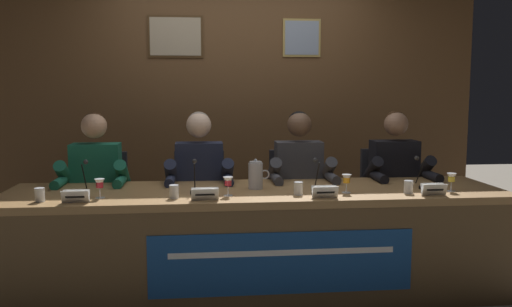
{
  "coord_description": "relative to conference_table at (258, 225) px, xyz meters",
  "views": [
    {
      "loc": [
        -0.38,
        -3.6,
        1.4
      ],
      "look_at": [
        0.0,
        0.0,
        0.98
      ],
      "focal_mm": 37.45,
      "sensor_mm": 36.0,
      "label": 1
    }
  ],
  "objects": [
    {
      "name": "microphone_far_left",
      "position": [
        -1.15,
        0.08,
        0.3
      ],
      "size": [
        0.06,
        0.17,
        0.22
      ],
      "color": "black",
      "rests_on": "conference_table"
    },
    {
      "name": "panelist_far_right",
      "position": [
        1.16,
        0.52,
        0.22
      ],
      "size": [
        0.51,
        0.48,
        1.24
      ],
      "color": "black",
      "rests_on": "ground_plane"
    },
    {
      "name": "wall_back_panelled",
      "position": [
        -0.0,
        1.68,
        0.8
      ],
      "size": [
        4.6,
        0.14,
        2.6
      ],
      "color": "brown",
      "rests_on": "ground_plane"
    },
    {
      "name": "chair_far_left",
      "position": [
        -1.17,
        0.72,
        -0.06
      ],
      "size": [
        0.44,
        0.45,
        0.92
      ],
      "color": "black",
      "rests_on": "ground_plane"
    },
    {
      "name": "water_cup_center_left",
      "position": [
        -0.55,
        -0.13,
        0.26
      ],
      "size": [
        0.06,
        0.06,
        0.08
      ],
      "color": "silver",
      "rests_on": "conference_table"
    },
    {
      "name": "water_cup_far_left",
      "position": [
        -1.36,
        -0.15,
        0.26
      ],
      "size": [
        0.06,
        0.06,
        0.08
      ],
      "color": "silver",
      "rests_on": "conference_table"
    },
    {
      "name": "chair_center_left",
      "position": [
        -0.39,
        0.72,
        -0.06
      ],
      "size": [
        0.44,
        0.45,
        0.92
      ],
      "color": "black",
      "rests_on": "ground_plane"
    },
    {
      "name": "conference_table",
      "position": [
        0.0,
        0.0,
        0.0
      ],
      "size": [
        3.4,
        0.86,
        0.73
      ],
      "color": "olive",
      "rests_on": "ground_plane"
    },
    {
      "name": "nameplate_center_left",
      "position": [
        -0.35,
        -0.22,
        0.26
      ],
      "size": [
        0.17,
        0.06,
        0.08
      ],
      "color": "white",
      "rests_on": "conference_table"
    },
    {
      "name": "microphone_center_right",
      "position": [
        0.41,
        0.01,
        0.3
      ],
      "size": [
        0.06,
        0.17,
        0.22
      ],
      "color": "black",
      "rests_on": "conference_table"
    },
    {
      "name": "water_cup_far_right",
      "position": [
        0.99,
        -0.13,
        0.26
      ],
      "size": [
        0.06,
        0.06,
        0.08
      ],
      "color": "silver",
      "rests_on": "conference_table"
    },
    {
      "name": "panelist_center_left",
      "position": [
        -0.39,
        0.52,
        0.22
      ],
      "size": [
        0.51,
        0.48,
        1.24
      ],
      "color": "black",
      "rests_on": "ground_plane"
    },
    {
      "name": "juice_glass_center_right",
      "position": [
        0.59,
        -0.07,
        0.31
      ],
      "size": [
        0.06,
        0.06,
        0.12
      ],
      "color": "white",
      "rests_on": "conference_table"
    },
    {
      "name": "chair_far_right",
      "position": [
        1.16,
        0.72,
        -0.06
      ],
      "size": [
        0.44,
        0.45,
        0.92
      ],
      "color": "black",
      "rests_on": "ground_plane"
    },
    {
      "name": "chair_center_right",
      "position": [
        0.39,
        0.72,
        -0.06
      ],
      "size": [
        0.44,
        0.45,
        0.92
      ],
      "color": "black",
      "rests_on": "ground_plane"
    },
    {
      "name": "water_cup_center_right",
      "position": [
        0.25,
        -0.1,
        0.26
      ],
      "size": [
        0.06,
        0.06,
        0.08
      ],
      "color": "silver",
      "rests_on": "conference_table"
    },
    {
      "name": "nameplate_center_right",
      "position": [
        0.4,
        -0.23,
        0.26
      ],
      "size": [
        0.16,
        0.06,
        0.08
      ],
      "color": "white",
      "rests_on": "conference_table"
    },
    {
      "name": "water_pitcher_central",
      "position": [
        -0.0,
        0.14,
        0.32
      ],
      "size": [
        0.15,
        0.1,
        0.21
      ],
      "color": "silver",
      "rests_on": "conference_table"
    },
    {
      "name": "ground_plane",
      "position": [
        -0.0,
        0.11,
        -0.5
      ],
      "size": [
        12.0,
        12.0,
        0.0
      ],
      "primitive_type": "plane",
      "color": "gray"
    },
    {
      "name": "juice_glass_far_left",
      "position": [
        -1.02,
        -0.08,
        0.31
      ],
      "size": [
        0.06,
        0.06,
        0.12
      ],
      "color": "white",
      "rests_on": "conference_table"
    },
    {
      "name": "juice_glass_far_right",
      "position": [
        1.3,
        -0.09,
        0.31
      ],
      "size": [
        0.06,
        0.06,
        0.12
      ],
      "color": "white",
      "rests_on": "conference_table"
    },
    {
      "name": "panelist_center_right",
      "position": [
        0.39,
        0.52,
        0.22
      ],
      "size": [
        0.51,
        0.48,
        1.24
      ],
      "color": "black",
      "rests_on": "ground_plane"
    },
    {
      "name": "nameplate_far_left",
      "position": [
        -1.14,
        -0.21,
        0.26
      ],
      "size": [
        0.16,
        0.06,
        0.08
      ],
      "color": "white",
      "rests_on": "conference_table"
    },
    {
      "name": "juice_glass_center_left",
      "position": [
        -0.2,
        -0.09,
        0.31
      ],
      "size": [
        0.06,
        0.06,
        0.12
      ],
      "color": "white",
      "rests_on": "conference_table"
    },
    {
      "name": "microphone_center_left",
      "position": [
        -0.42,
        0.05,
        0.3
      ],
      "size": [
        0.06,
        0.17,
        0.22
      ],
      "color": "black",
      "rests_on": "conference_table"
    },
    {
      "name": "nameplate_far_right",
      "position": [
        1.12,
        -0.21,
        0.26
      ],
      "size": [
        0.16,
        0.06,
        0.08
      ],
      "color": "white",
      "rests_on": "conference_table"
    },
    {
      "name": "panelist_far_left",
      "position": [
        -1.17,
        0.52,
        0.22
      ],
      "size": [
        0.51,
        0.48,
        1.24
      ],
      "color": "black",
      "rests_on": "ground_plane"
    },
    {
      "name": "microphone_far_right",
      "position": [
        1.15,
        0.06,
        0.3
      ],
      "size": [
        0.06,
        0.17,
        0.22
      ],
      "color": "black",
      "rests_on": "conference_table"
    }
  ]
}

